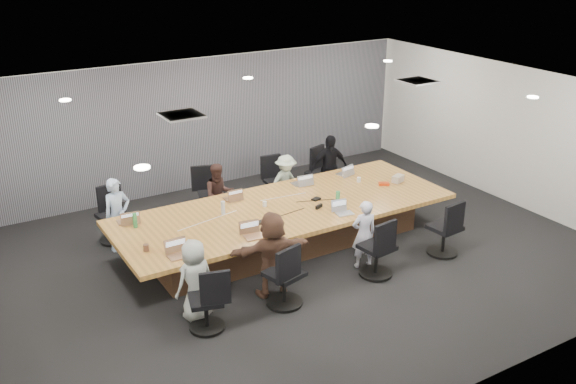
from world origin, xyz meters
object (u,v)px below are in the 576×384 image
laptop_5 (255,236)px  mug_brown (146,248)px  person_3 (329,168)px  person_1 (219,195)px  chair_1 (212,198)px  laptop_3 (345,174)px  bottle_green_right (338,199)px  person_6 (364,234)px  chair_5 (284,279)px  person_5 (272,254)px  chair_7 (444,232)px  laptop_6 (345,214)px  laptop_2 (301,183)px  chair_3 (319,176)px  laptop_1 (232,198)px  laptop_0 (127,221)px  canvas_bag (398,179)px  chair_4 (206,305)px  bottle_clear (223,208)px  person_4 (195,280)px  stapler (319,206)px  conference_table (285,224)px  chair_2 (277,186)px  chair_6 (377,252)px  laptop_4 (180,256)px  person_0 (118,215)px  chair_0 (113,220)px  person_2 (286,183)px  snack_packet (384,184)px

laptop_5 → mug_brown: 1.68m
person_3 → person_1: bearing=-172.9°
chair_1 → laptop_3: size_ratio=2.80×
mug_brown → chair_1: bearing=45.9°
person_3 → bottle_green_right: size_ratio=5.24×
laptop_5 → person_6: 1.82m
chair_5 → person_5: 0.43m
person_1 → laptop_5: size_ratio=3.62×
chair_7 → laptop_6: size_ratio=2.93×
chair_1 → laptop_2: (1.45, -0.90, 0.31)m
chair_3 → laptop_5: bearing=23.0°
person_1 → laptop_1: 0.57m
laptop_0 → laptop_2: bearing=-174.6°
mug_brown → canvas_bag: size_ratio=0.44×
laptop_6 → chair_4: bearing=-154.5°
bottle_clear → person_4: bearing=-127.0°
laptop_2 → stapler: stapler is taller
conference_table → person_3: bearing=36.1°
laptop_2 → canvas_bag: size_ratio=1.37×
person_6 → chair_4: bearing=19.5°
bottle_clear → person_1: bearing=68.4°
laptop_0 → chair_7: bearing=157.6°
chair_2 → chair_3: bearing=-173.7°
chair_6 → laptop_0: size_ratio=2.67×
conference_table → chair_5: bearing=-121.0°
chair_1 → chair_6: bearing=128.2°
mug_brown → laptop_2: bearing=18.7°
chair_4 → person_1: (1.65, 3.05, 0.22)m
canvas_bag → laptop_4: bearing=-171.4°
chair_2 → person_1: 1.51m
chair_5 → person_0: person_0 is taller
chair_1 → laptop_6: 2.85m
chair_0 → bottle_clear: 2.12m
chair_1 → chair_6: chair_1 is taller
person_2 → bottle_clear: size_ratio=4.96×
laptop_3 → conference_table: bearing=11.8°
conference_table → laptop_5: bearing=-141.9°
person_1 → chair_0: bearing=-179.6°
person_1 → person_3: (2.49, 0.00, 0.08)m
person_3 → laptop_5: (-2.87, -2.15, 0.05)m
chair_6 → person_5: 1.78m
chair_6 → bottle_clear: bearing=124.6°
chair_7 → laptop_5: (-3.19, 0.90, 0.33)m
conference_table → person_2: bearing=58.8°
chair_4 → person_3: bearing=52.0°
person_1 → bottle_clear: 1.19m
person_1 → laptop_3: person_1 is taller
person_1 → snack_packet: person_1 is taller
person_6 → bottle_clear: size_ratio=5.09×
chair_0 → laptop_1: (1.93, -0.90, 0.33)m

